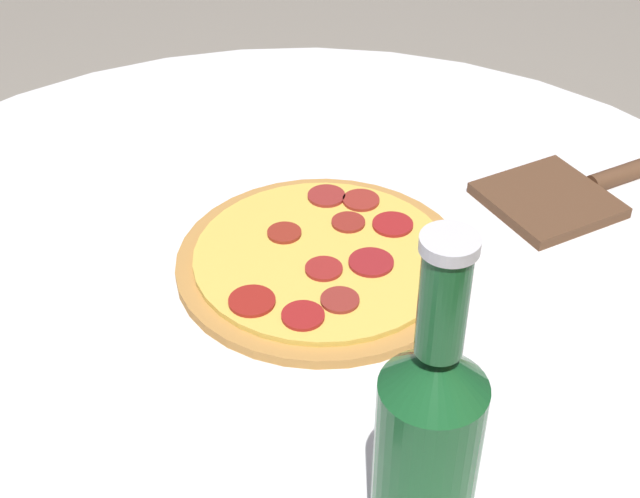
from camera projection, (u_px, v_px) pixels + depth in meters
The scene contains 4 objects.
table at pixel (295, 414), 0.94m from camera, with size 1.08×1.08×0.74m.
pizza at pixel (321, 259), 0.87m from camera, with size 0.28×0.28×0.02m.
beer_bottle at pixel (428, 441), 0.57m from camera, with size 0.07×0.07×0.26m.
pizza_paddle at pixel (566, 194), 0.96m from camera, with size 0.24×0.16×0.02m.
Camera 1 is at (0.50, 0.40, 1.28)m, focal length 50.00 mm.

